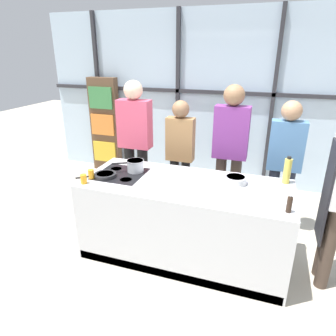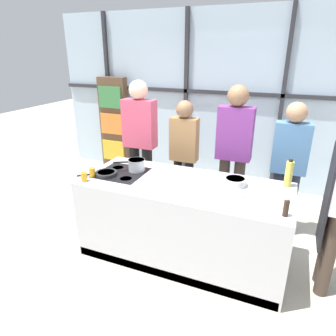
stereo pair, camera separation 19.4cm
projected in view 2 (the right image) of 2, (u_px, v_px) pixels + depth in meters
The scene contains 16 objects.
ground_plane at pixel (183, 253), 3.44m from camera, with size 18.00×18.00×0.00m, color #BCB29E.
back_window_wall at pixel (232, 101), 4.84m from camera, with size 6.40×0.10×2.80m.
bookshelf at pixel (114, 125), 5.64m from camera, with size 0.54×0.19×1.73m.
demo_island at pixel (183, 220), 3.27m from camera, with size 2.18×0.92×0.88m.
spectator_far_left at pixel (140, 137), 4.17m from camera, with size 0.45×0.25×1.82m.
spectator_center_left at pixel (184, 151), 3.98m from camera, with size 0.37×0.22×1.59m.
spectator_center_right at pixel (234, 148), 3.70m from camera, with size 0.43×0.25×1.81m.
spectator_far_right at pixel (289, 162), 3.50m from camera, with size 0.40×0.23×1.65m.
frying_pan at pixel (105, 173), 3.31m from camera, with size 0.37×0.33×0.04m.
saucepan at pixel (136, 165), 3.42m from camera, with size 0.33×0.23×0.13m.
white_plate at pixel (231, 193), 2.88m from camera, with size 0.26×0.26×0.01m, color white.
mixing_bowl at pixel (235, 181), 3.06m from camera, with size 0.23×0.23×0.08m.
oil_bottle at pixel (289, 174), 3.00m from camera, with size 0.07×0.07×0.29m.
pepper_grinder at pixel (286, 208), 2.47m from camera, with size 0.05×0.05×0.17m.
juice_glass_near at pixel (84, 177), 3.14m from camera, with size 0.06×0.06×0.10m, color orange.
juice_glass_far at pixel (92, 172), 3.26m from camera, with size 0.06×0.06×0.10m, color orange.
Camera 2 is at (0.94, -2.68, 2.17)m, focal length 32.00 mm.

